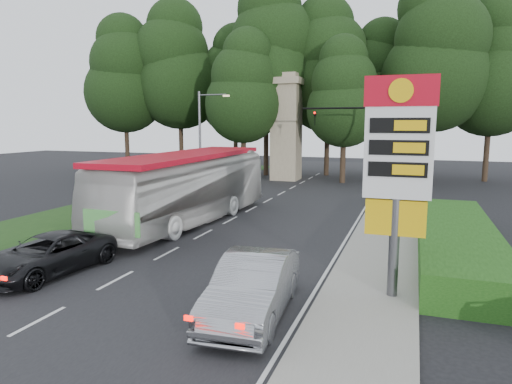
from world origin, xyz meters
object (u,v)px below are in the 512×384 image
(gas_station_pylon, at_px, (398,157))
(streetlight_signs, at_px, (202,135))
(transit_bus, at_px, (187,188))
(monument, at_px, (286,127))
(sedan_silver, at_px, (253,286))
(traffic_signal_mast, at_px, (361,133))
(suv_charcoal, at_px, (48,255))

(gas_station_pylon, distance_m, streetlight_signs, 25.74)
(gas_station_pylon, distance_m, transit_bus, 13.93)
(gas_station_pylon, relative_size, monument, 0.68)
(gas_station_pylon, xyz_separation_m, streetlight_signs, (-16.19, 20.01, -0.01))
(transit_bus, distance_m, sedan_silver, 12.93)
(streetlight_signs, relative_size, sedan_silver, 1.52)
(streetlight_signs, height_order, monument, monument)
(sedan_silver, bearing_deg, traffic_signal_mast, 84.87)
(traffic_signal_mast, distance_m, streetlight_signs, 12.83)
(traffic_signal_mast, height_order, transit_bus, traffic_signal_mast)
(transit_bus, relative_size, suv_charcoal, 2.67)
(transit_bus, xyz_separation_m, suv_charcoal, (-0.76, -9.47, -1.20))
(gas_station_pylon, height_order, monument, monument)
(traffic_signal_mast, relative_size, sedan_silver, 1.36)
(gas_station_pylon, relative_size, sedan_silver, 1.30)
(gas_station_pylon, bearing_deg, sedan_silver, -144.65)
(traffic_signal_mast, relative_size, monument, 0.72)
(traffic_signal_mast, xyz_separation_m, transit_bus, (-7.72, -14.17, -2.76))
(gas_station_pylon, relative_size, transit_bus, 0.50)
(gas_station_pylon, distance_m, sedan_silver, 5.78)
(transit_bus, bearing_deg, sedan_silver, -50.36)
(monument, relative_size, transit_bus, 0.73)
(traffic_signal_mast, bearing_deg, gas_station_pylon, -80.91)
(suv_charcoal, bearing_deg, streetlight_signs, 107.21)
(gas_station_pylon, xyz_separation_m, traffic_signal_mast, (-3.52, 22.00, 0.22))
(streetlight_signs, relative_size, suv_charcoal, 1.55)
(traffic_signal_mast, bearing_deg, suv_charcoal, -109.73)
(monument, height_order, transit_bus, monument)
(traffic_signal_mast, distance_m, sedan_silver, 24.92)
(monument, xyz_separation_m, transit_bus, (-0.04, -20.18, -3.19))
(gas_station_pylon, xyz_separation_m, sedan_silver, (-3.70, -2.62, -3.58))
(monument, height_order, suv_charcoal, monument)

